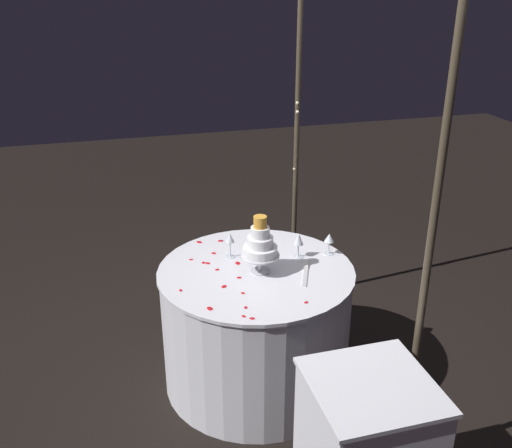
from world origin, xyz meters
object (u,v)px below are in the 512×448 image
main_table (256,326)px  wine_glass_2 (230,239)px  cake_knife (306,272)px  wine_glass_1 (329,239)px  decorative_arch (350,146)px  wine_glass_0 (298,240)px  tiered_cake (260,245)px

main_table → wine_glass_2: size_ratio=7.19×
cake_knife → wine_glass_1: bearing=130.8°
decorative_arch → cake_knife: (0.11, -0.27, -0.68)m
wine_glass_2 → cake_knife: (0.30, 0.37, -0.11)m
wine_glass_0 → cake_knife: bearing=-6.5°
wine_glass_1 → wine_glass_2: (-0.12, -0.58, 0.02)m
decorative_arch → wine_glass_1: (-0.08, -0.06, -0.59)m
cake_knife → wine_glass_2: bearing=-129.5°
main_table → wine_glass_0: (-0.09, 0.29, 0.49)m
tiered_cake → wine_glass_0: tiered_cake is taller
wine_glass_0 → cake_knife: (0.20, -0.02, -0.11)m
main_table → wine_glass_2: bearing=-151.9°
decorative_arch → wine_glass_1: 0.60m
decorative_arch → tiered_cake: (0.03, -0.52, -0.52)m
wine_glass_2 → cake_knife: 0.49m
tiered_cake → cake_knife: size_ratio=1.22×
wine_glass_2 → cake_knife: bearing=50.5°
wine_glass_0 → wine_glass_1: wine_glass_0 is taller
tiered_cake → decorative_arch: bearing=93.3°
wine_glass_1 → main_table: bearing=-80.9°
decorative_arch → wine_glass_0: size_ratio=14.99×
wine_glass_1 → wine_glass_2: wine_glass_2 is taller
decorative_arch → wine_glass_2: 0.88m
decorative_arch → wine_glass_2: decorative_arch is taller
main_table → cake_knife: size_ratio=4.05×
tiered_cake → wine_glass_1: tiered_cake is taller
wine_glass_0 → cake_knife: 0.23m
decorative_arch → cake_knife: size_ratio=8.28×
decorative_arch → wine_glass_0: bearing=-110.0°
wine_glass_0 → wine_glass_2: bearing=-105.4°
decorative_arch → main_table: 1.20m
wine_glass_0 → main_table: bearing=-72.5°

